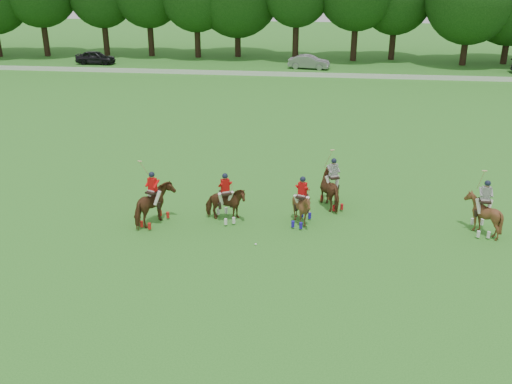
# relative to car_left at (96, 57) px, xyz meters

# --- Properties ---
(ground) EXTENTS (180.00, 180.00, 0.00)m
(ground) POSITION_rel_car_left_xyz_m (21.95, -42.50, -0.74)
(ground) COLOR #297220
(ground) RESTS_ON ground
(boundary_rail) EXTENTS (120.00, 0.10, 0.44)m
(boundary_rail) POSITION_rel_car_left_xyz_m (21.95, -4.50, -0.52)
(boundary_rail) COLOR white
(boundary_rail) RESTS_ON ground
(car_left) EXTENTS (4.32, 1.74, 1.47)m
(car_left) POSITION_rel_car_left_xyz_m (0.00, 0.00, 0.00)
(car_left) COLOR black
(car_left) RESTS_ON ground
(car_mid) EXTENTS (4.53, 2.15, 1.43)m
(car_mid) POSITION_rel_car_left_xyz_m (23.70, 0.00, -0.02)
(car_mid) COLOR gray
(car_mid) RESTS_ON ground
(polo_red_a) EXTENTS (1.71, 2.35, 3.03)m
(polo_red_a) POSITION_rel_car_left_xyz_m (18.20, -39.21, 0.19)
(polo_red_a) COLOR #4C2B14
(polo_red_a) RESTS_ON ground
(polo_red_b) EXTENTS (2.00, 1.90, 2.29)m
(polo_red_b) POSITION_rel_car_left_xyz_m (21.29, -38.46, 0.08)
(polo_red_b) COLOR #4C2B14
(polo_red_b) RESTS_ON ground
(polo_red_c) EXTENTS (1.64, 1.74, 2.28)m
(polo_red_c) POSITION_rel_car_left_xyz_m (24.73, -38.45, 0.08)
(polo_red_c) COLOR #4C2B14
(polo_red_c) RESTS_ON ground
(polo_stripe_a) EXTENTS (1.77, 2.28, 2.98)m
(polo_stripe_a) POSITION_rel_car_left_xyz_m (26.08, -36.31, 0.16)
(polo_stripe_a) COLOR #4C2B14
(polo_stripe_a) RESTS_ON ground
(polo_stripe_b) EXTENTS (1.44, 1.61, 2.97)m
(polo_stripe_b) POSITION_rel_car_left_xyz_m (32.49, -38.34, 0.15)
(polo_stripe_b) COLOR #4C2B14
(polo_stripe_b) RESTS_ON ground
(polo_ball) EXTENTS (0.09, 0.09, 0.09)m
(polo_ball) POSITION_rel_car_left_xyz_m (22.94, -40.71, -0.69)
(polo_ball) COLOR white
(polo_ball) RESTS_ON ground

